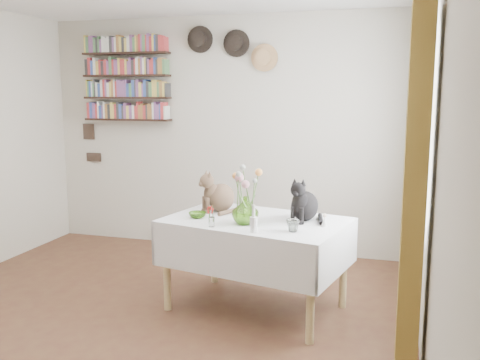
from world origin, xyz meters
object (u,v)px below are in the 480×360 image
(black_cat, at_px, (305,198))
(flower_vase, at_px, (245,210))
(bookshelf_unit, at_px, (127,79))
(dining_table, at_px, (256,242))
(tabby_cat, at_px, (221,190))

(black_cat, bearing_deg, flower_vase, -133.37)
(flower_vase, height_order, bookshelf_unit, bookshelf_unit)
(dining_table, xyz_separation_m, tabby_cat, (-0.36, 0.22, 0.35))
(tabby_cat, distance_m, flower_vase, 0.50)
(flower_vase, bearing_deg, bookshelf_unit, 138.20)
(tabby_cat, xyz_separation_m, black_cat, (0.72, -0.12, -0.00))
(bookshelf_unit, bearing_deg, dining_table, -38.24)
(dining_table, xyz_separation_m, bookshelf_unit, (-1.87, 1.47, 1.29))
(dining_table, distance_m, tabby_cat, 0.55)
(tabby_cat, relative_size, bookshelf_unit, 0.35)
(flower_vase, bearing_deg, tabby_cat, 129.84)
(flower_vase, bearing_deg, black_cat, 32.17)
(black_cat, relative_size, flower_vase, 1.65)
(flower_vase, distance_m, bookshelf_unit, 2.65)
(tabby_cat, xyz_separation_m, flower_vase, (0.32, -0.38, -0.07))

